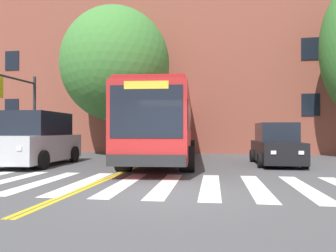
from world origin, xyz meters
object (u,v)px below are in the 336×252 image
car_silver_near_lane (39,140)px  city_bus (165,125)px  car_black_far_lane (276,146)px  traffic_light_far_corner (19,101)px  street_tree_curbside_small (116,65)px

car_silver_near_lane → city_bus: bearing=25.0°
city_bus → car_silver_near_lane: 5.79m
car_black_far_lane → car_silver_near_lane: bearing=-169.7°
car_silver_near_lane → traffic_light_far_corner: bearing=138.4°
car_silver_near_lane → street_tree_curbside_small: (1.57, 5.75, 4.43)m
street_tree_curbside_small → traffic_light_far_corner: bearing=-138.8°
traffic_light_far_corner → street_tree_curbside_small: street_tree_curbside_small is taller
city_bus → car_black_far_lane: size_ratio=2.92×
city_bus → street_tree_curbside_small: bearing=137.6°
city_bus → traffic_light_far_corner: 7.80m
car_silver_near_lane → street_tree_curbside_small: street_tree_curbside_small is taller
car_silver_near_lane → car_black_far_lane: (10.36, 1.87, -0.25)m
car_black_far_lane → street_tree_curbside_small: size_ratio=0.47×
city_bus → car_silver_near_lane: bearing=-155.0°
car_silver_near_lane → traffic_light_far_corner: (-2.49, 2.21, 1.98)m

